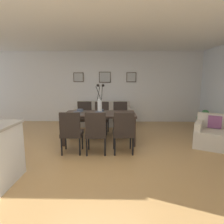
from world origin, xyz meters
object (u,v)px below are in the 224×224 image
dining_table (100,116)px  sofa (103,117)px  armchair (214,135)px  framed_picture_right (131,77)px  dining_chair_far_left (96,131)px  dining_chair_near_right (84,116)px  bowl_far_left (99,113)px  framed_picture_center (105,77)px  dining_chair_near_left (71,131)px  dining_chair_mid_left (123,131)px  bowl_near_left (77,113)px  potted_plant (203,119)px  dining_chair_mid_right (120,116)px  bowl_near_right (80,110)px  bowl_far_right (100,110)px  dining_chair_far_right (101,116)px  framed_picture_left (79,77)px  centerpiece_vase (100,102)px

dining_table → sofa: sofa is taller
dining_table → armchair: size_ratio=1.66×
framed_picture_right → dining_chair_far_left: bearing=-106.9°
dining_chair_near_right → bowl_far_left: dining_chair_near_right is taller
framed_picture_center → framed_picture_right: 0.97m
dining_chair_far_left → bowl_far_left: bearing=89.1°
dining_chair_near_left → dining_chair_mid_left: bearing=1.4°
dining_table → dining_chair_near_left: size_ratio=1.96×
dining_chair_near_left → bowl_near_left: bearing=90.2°
framed_picture_right → potted_plant: framed_picture_right is taller
dining_chair_near_right → bowl_near_left: (0.00, -1.08, 0.27)m
framed_picture_right → bowl_near_left: bearing=-120.5°
bowl_far_left → framed_picture_right: (0.97, 2.57, 0.89)m
dining_chair_near_left → dining_chair_mid_right: (1.08, 1.74, 0.00)m
bowl_near_right → framed_picture_center: bearing=75.9°
bowl_near_left → dining_chair_far_left: bearing=-51.8°
dining_chair_mid_left → framed_picture_center: (-0.57, 3.20, 1.16)m
dining_table → bowl_far_right: size_ratio=10.59×
dining_chair_near_right → dining_chair_far_right: same height
dining_table → framed_picture_center: bearing=90.0°
bowl_far_right → framed_picture_right: size_ratio=0.47×
dining_chair_mid_right → bowl_near_right: (-1.08, -0.67, 0.27)m
framed_picture_left → centerpiece_vase: bearing=-67.6°
dining_table → dining_chair_near_left: (-0.54, -0.87, -0.15)m
framed_picture_center → potted_plant: bearing=-22.7°
dining_chair_near_right → potted_plant: (3.65, 0.19, -0.14)m
bowl_far_left → bowl_far_right: bearing=90.0°
dining_chair_far_right → armchair: (2.76, -1.17, -0.23)m
sofa → armchair: bearing=-38.6°
dining_chair_near_left → dining_chair_far_left: 0.53m
sofa → armchair: (2.78, -2.22, 0.01)m
sofa → armchair: sofa is taller
dining_chair_near_right → bowl_far_left: size_ratio=5.41×
dining_chair_far_right → potted_plant: (3.13, 0.23, -0.14)m
bowl_near_left → sofa: size_ratio=0.09×
bowl_far_right → sofa: 1.75m
centerpiece_vase → dining_chair_far_left: bearing=-90.7°
dining_chair_near_right → sofa: bearing=63.8°
dining_chair_near_right → bowl_near_left: 1.11m
dining_chair_far_right → framed_picture_center: size_ratio=2.13×
bowl_near_right → armchair: bearing=-9.4°
dining_chair_far_right → framed_picture_left: bearing=121.9°
bowl_far_right → sofa: bowl_far_right is taller
dining_chair_far_right → sofa: bearing=91.1°
dining_chair_near_left → dining_chair_mid_right: size_ratio=1.00×
dining_chair_mid_left → armchair: dining_chair_mid_left is taller
bowl_far_right → dining_chair_far_left: bearing=-90.5°
dining_chair_near_right → centerpiece_vase: centerpiece_vase is taller
armchair → dining_table: bearing=173.0°
dining_chair_mid_right → framed_picture_left: size_ratio=2.47×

